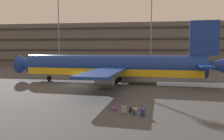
% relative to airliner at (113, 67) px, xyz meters
% --- Properties ---
extents(ground_plane, '(600.00, 600.00, 0.00)m').
position_rel_airliner_xyz_m(ground_plane, '(-6.14, -3.49, -2.95)').
color(ground_plane, '#424449').
extents(terminal_structure, '(174.43, 21.85, 15.65)m').
position_rel_airliner_xyz_m(terminal_structure, '(-6.14, 49.40, 4.88)').
color(terminal_structure, '#605B56').
rests_on(terminal_structure, ground_plane).
extents(airliner, '(38.88, 31.41, 10.78)m').
position_rel_airliner_xyz_m(airliner, '(0.00, 0.00, 0.00)').
color(airliner, navy).
rests_on(airliner, ground_plane).
extents(light_mast_left, '(1.80, 0.50, 23.84)m').
position_rel_airliner_xyz_m(light_mast_left, '(-23.18, 33.35, 10.69)').
color(light_mast_left, gray).
rests_on(light_mast_left, ground_plane).
extents(light_mast_center_left, '(1.80, 0.50, 26.69)m').
position_rel_airliner_xyz_m(light_mast_center_left, '(8.11, 33.35, 12.15)').
color(light_mast_center_left, gray).
rests_on(light_mast_center_left, ground_plane).
extents(suitcase_red, '(0.74, 0.86, 0.26)m').
position_rel_airliner_xyz_m(suitcase_red, '(2.42, -17.68, -2.82)').
color(suitcase_red, '#72388C').
rests_on(suitcase_red, ground_plane).
extents(suitcase_large, '(0.48, 0.81, 0.25)m').
position_rel_airliner_xyz_m(suitcase_large, '(4.53, -17.66, -2.82)').
color(suitcase_large, gray).
rests_on(suitcase_large, ground_plane).
extents(suitcase_laid_flat, '(0.39, 0.45, 0.88)m').
position_rel_airliner_xyz_m(suitcase_laid_flat, '(5.23, -19.23, -2.59)').
color(suitcase_laid_flat, navy).
rests_on(suitcase_laid_flat, ground_plane).
extents(suitcase_orange, '(0.51, 0.40, 0.90)m').
position_rel_airliner_xyz_m(suitcase_orange, '(3.50, -18.73, -2.54)').
color(suitcase_orange, gray).
rests_on(suitcase_orange, ground_plane).
extents(backpack_black, '(0.26, 0.31, 0.53)m').
position_rel_airliner_xyz_m(backpack_black, '(4.41, -18.97, -2.71)').
color(backpack_black, navy).
rests_on(backpack_black, ground_plane).
extents(backpack_scuffed, '(0.32, 0.30, 0.52)m').
position_rel_airliner_xyz_m(backpack_scuffed, '(4.09, -18.26, -2.72)').
color(backpack_scuffed, black).
rests_on(backpack_scuffed, ground_plane).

